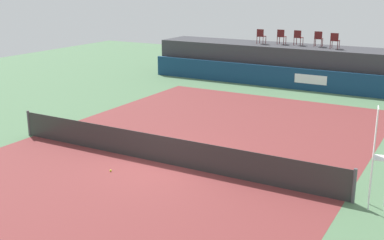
{
  "coord_description": "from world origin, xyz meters",
  "views": [
    {
      "loc": [
        8.41,
        -12.8,
        5.82
      ],
      "look_at": [
        0.01,
        2.0,
        1.0
      ],
      "focal_mm": 45.7,
      "sensor_mm": 36.0,
      "label": 1
    }
  ],
  "objects_px": {
    "net_post_near": "(29,123)",
    "tennis_ball": "(111,171)",
    "spectator_chair_far_left": "(261,36)",
    "spectator_chair_right": "(318,38)",
    "spectator_chair_far_right": "(335,40)",
    "umpire_chair": "(378,151)",
    "spectator_chair_left": "(281,36)",
    "spectator_chair_center": "(298,37)",
    "net_post_far": "(354,186)"
  },
  "relations": [
    {
      "from": "net_post_near",
      "to": "tennis_ball",
      "type": "height_order",
      "value": "net_post_near"
    },
    {
      "from": "spectator_chair_far_right",
      "to": "net_post_far",
      "type": "height_order",
      "value": "spectator_chair_far_right"
    },
    {
      "from": "spectator_chair_far_left",
      "to": "tennis_ball",
      "type": "relative_size",
      "value": 13.06
    },
    {
      "from": "spectator_chair_center",
      "to": "net_post_near",
      "type": "height_order",
      "value": "spectator_chair_center"
    },
    {
      "from": "spectator_chair_center",
      "to": "net_post_far",
      "type": "bearing_deg",
      "value": -66.81
    },
    {
      "from": "spectator_chair_left",
      "to": "spectator_chair_far_right",
      "type": "relative_size",
      "value": 1.0
    },
    {
      "from": "net_post_near",
      "to": "tennis_ball",
      "type": "relative_size",
      "value": 14.71
    },
    {
      "from": "spectator_chair_far_right",
      "to": "net_post_near",
      "type": "relative_size",
      "value": 0.89
    },
    {
      "from": "umpire_chair",
      "to": "tennis_ball",
      "type": "xyz_separation_m",
      "value": [
        -7.71,
        -1.45,
        -1.55
      ]
    },
    {
      "from": "spectator_chair_left",
      "to": "spectator_chair_center",
      "type": "relative_size",
      "value": 1.0
    },
    {
      "from": "spectator_chair_right",
      "to": "spectator_chair_far_right",
      "type": "xyz_separation_m",
      "value": [
        1.06,
        -0.49,
        0.0
      ]
    },
    {
      "from": "spectator_chair_far_left",
      "to": "spectator_chair_right",
      "type": "xyz_separation_m",
      "value": [
        3.38,
        0.4,
        0.0
      ]
    },
    {
      "from": "spectator_chair_left",
      "to": "spectator_chair_center",
      "type": "bearing_deg",
      "value": 1.57
    },
    {
      "from": "spectator_chair_center",
      "to": "umpire_chair",
      "type": "height_order",
      "value": "spectator_chair_center"
    },
    {
      "from": "spectator_chair_left",
      "to": "spectator_chair_right",
      "type": "xyz_separation_m",
      "value": [
        2.24,
        0.01,
        0.0
      ]
    },
    {
      "from": "spectator_chair_far_left",
      "to": "spectator_chair_left",
      "type": "height_order",
      "value": "same"
    },
    {
      "from": "spectator_chair_far_right",
      "to": "net_post_near",
      "type": "bearing_deg",
      "value": -118.13
    },
    {
      "from": "spectator_chair_left",
      "to": "tennis_ball",
      "type": "height_order",
      "value": "spectator_chair_left"
    },
    {
      "from": "spectator_chair_center",
      "to": "spectator_chair_right",
      "type": "bearing_deg",
      "value": -0.74
    },
    {
      "from": "spectator_chair_center",
      "to": "tennis_ball",
      "type": "relative_size",
      "value": 13.06
    },
    {
      "from": "tennis_ball",
      "to": "spectator_chair_right",
      "type": "bearing_deg",
      "value": 84.06
    },
    {
      "from": "spectator_chair_far_left",
      "to": "net_post_near",
      "type": "height_order",
      "value": "spectator_chair_far_left"
    },
    {
      "from": "spectator_chair_far_right",
      "to": "umpire_chair",
      "type": "xyz_separation_m",
      "value": [
        4.89,
        -15.02,
        -1.11
      ]
    },
    {
      "from": "umpire_chair",
      "to": "net_post_near",
      "type": "height_order",
      "value": "umpire_chair"
    },
    {
      "from": "spectator_chair_left",
      "to": "tennis_ball",
      "type": "distance_m",
      "value": 17.16
    },
    {
      "from": "spectator_chair_left",
      "to": "tennis_ball",
      "type": "xyz_separation_m",
      "value": [
        0.47,
        -16.95,
        -2.66
      ]
    },
    {
      "from": "spectator_chair_center",
      "to": "tennis_ball",
      "type": "bearing_deg",
      "value": -91.88
    },
    {
      "from": "spectator_chair_center",
      "to": "spectator_chair_left",
      "type": "bearing_deg",
      "value": -178.43
    },
    {
      "from": "spectator_chair_center",
      "to": "net_post_far",
      "type": "height_order",
      "value": "spectator_chair_center"
    },
    {
      "from": "spectator_chair_center",
      "to": "net_post_far",
      "type": "relative_size",
      "value": 0.89
    },
    {
      "from": "net_post_near",
      "to": "net_post_far",
      "type": "height_order",
      "value": "same"
    },
    {
      "from": "spectator_chair_right",
      "to": "net_post_near",
      "type": "bearing_deg",
      "value": -114.2
    },
    {
      "from": "tennis_ball",
      "to": "spectator_chair_far_right",
      "type": "bearing_deg",
      "value": 80.28
    },
    {
      "from": "spectator_chair_left",
      "to": "spectator_chair_far_right",
      "type": "distance_m",
      "value": 3.33
    },
    {
      "from": "spectator_chair_far_right",
      "to": "umpire_chair",
      "type": "height_order",
      "value": "spectator_chair_far_right"
    },
    {
      "from": "spectator_chair_right",
      "to": "tennis_ball",
      "type": "relative_size",
      "value": 13.06
    },
    {
      "from": "spectator_chair_far_left",
      "to": "tennis_ball",
      "type": "bearing_deg",
      "value": -84.41
    },
    {
      "from": "spectator_chair_far_left",
      "to": "umpire_chair",
      "type": "height_order",
      "value": "spectator_chair_far_left"
    },
    {
      "from": "spectator_chair_right",
      "to": "tennis_ball",
      "type": "xyz_separation_m",
      "value": [
        -1.76,
        -16.96,
        -2.66
      ]
    },
    {
      "from": "umpire_chair",
      "to": "spectator_chair_center",
      "type": "bearing_deg",
      "value": 114.72
    },
    {
      "from": "net_post_far",
      "to": "tennis_ball",
      "type": "relative_size",
      "value": 14.71
    },
    {
      "from": "spectator_chair_right",
      "to": "net_post_near",
      "type": "xyz_separation_m",
      "value": [
        -6.96,
        -15.49,
        -2.19
      ]
    },
    {
      "from": "umpire_chair",
      "to": "net_post_far",
      "type": "relative_size",
      "value": 2.76
    },
    {
      "from": "spectator_chair_center",
      "to": "umpire_chair",
      "type": "bearing_deg",
      "value": -65.28
    },
    {
      "from": "net_post_near",
      "to": "tennis_ball",
      "type": "bearing_deg",
      "value": -15.75
    },
    {
      "from": "spectator_chair_center",
      "to": "net_post_near",
      "type": "bearing_deg",
      "value": -110.36
    },
    {
      "from": "spectator_chair_right",
      "to": "umpire_chair",
      "type": "distance_m",
      "value": 16.65
    },
    {
      "from": "spectator_chair_center",
      "to": "net_post_near",
      "type": "xyz_separation_m",
      "value": [
        -5.75,
        -15.51,
        -2.19
      ]
    },
    {
      "from": "spectator_chair_far_left",
      "to": "net_post_near",
      "type": "distance_m",
      "value": 15.67
    },
    {
      "from": "spectator_chair_left",
      "to": "spectator_chair_center",
      "type": "distance_m",
      "value": 1.03
    }
  ]
}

